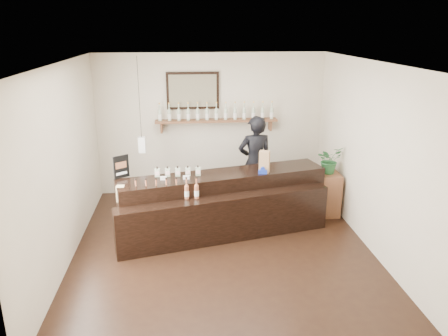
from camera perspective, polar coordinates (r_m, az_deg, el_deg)
name	(u,v)px	position (r m, az deg, el deg)	size (l,w,h in m)	color
ground	(222,247)	(6.91, -0.21, -10.24)	(5.00, 5.00, 0.00)	black
room_shell	(222,141)	(6.28, -0.22, 3.56)	(5.00, 5.00, 5.00)	beige
back_wall_decor	(204,108)	(8.58, -2.64, 7.83)	(2.66, 0.96, 1.69)	brown
counter	(224,205)	(7.23, -0.04, -4.89)	(3.51, 1.72, 1.13)	black
promo_sign	(121,167)	(7.09, -13.28, 0.15)	(0.22, 0.17, 0.37)	black
paper_bag	(264,162)	(7.20, 5.30, 0.82)	(0.20, 0.17, 0.36)	#99734A
tape_dispenser	(263,171)	(7.16, 5.07, -0.41)	(0.14, 0.07, 0.12)	#1832AD
side_cabinet	(327,193)	(8.13, 13.26, -3.22)	(0.40, 0.54, 0.78)	brown
potted_plant	(329,160)	(7.93, 13.59, 1.04)	(0.44, 0.38, 0.48)	#265F2E
shopkeeper	(255,156)	(8.05, 4.08, 1.52)	(0.72, 0.47, 1.98)	black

